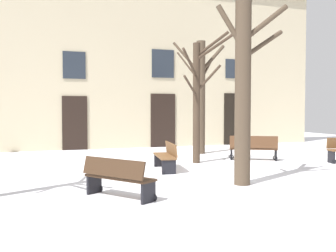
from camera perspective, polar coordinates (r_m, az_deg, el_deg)
ground_plane at (r=11.24m, az=2.88°, el=-7.27°), size 34.28×34.28×0.00m
building_facade at (r=19.46m, az=-6.86°, el=9.49°), size 21.43×0.60×8.48m
tree_left_of_center at (r=10.07m, az=10.94°, el=7.72°), size 2.16×1.27×5.38m
tree_foreground at (r=13.82m, az=4.34°, el=4.55°), size 1.90×2.39×4.59m
tree_center at (r=16.85m, az=4.83°, el=4.79°), size 2.43×1.10×4.78m
bench_back_to_back_right at (r=14.92m, az=12.28°, el=-3.13°), size 1.75×1.31×0.92m
bench_near_lamp at (r=8.48m, az=-7.28°, el=-7.41°), size 1.38×1.67×0.87m
bench_far_corner at (r=12.24m, az=-0.27°, el=-4.36°), size 0.75×1.76×0.86m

